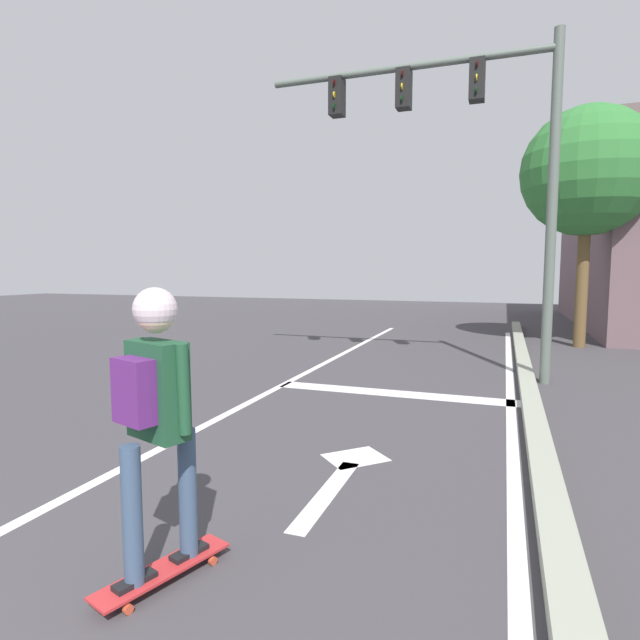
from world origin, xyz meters
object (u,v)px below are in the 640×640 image
Objects in this scene: traffic_signal_mast at (463,133)px; skater at (155,395)px; skateboard at (164,570)px; roadside_tree at (588,172)px.

skater is at bearing -99.72° from traffic_signal_mast.
skateboard is 0.16× the size of roadside_tree.
skater is 7.22m from traffic_signal_mast.
skateboard is 1.06m from skater.
roadside_tree is (3.55, 11.00, 2.92)m from skater.
skateboard is at bearing 71.73° from skater.
roadside_tree is (2.43, 4.50, 0.01)m from traffic_signal_mast.
roadside_tree is at bearing 61.60° from traffic_signal_mast.
skater is 0.30× the size of traffic_signal_mast.
roadside_tree reaches higher than skateboard.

